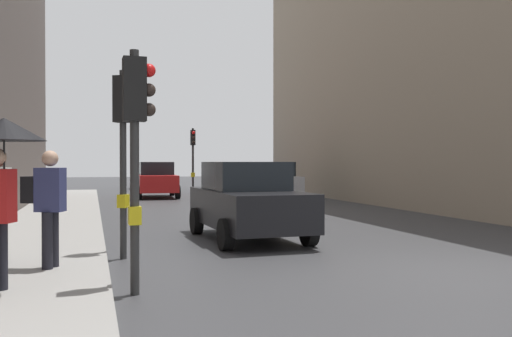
{
  "coord_description": "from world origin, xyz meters",
  "views": [
    {
      "loc": [
        -5.58,
        -7.7,
        1.76
      ],
      "look_at": [
        0.08,
        11.6,
        1.52
      ],
      "focal_mm": 39.19,
      "sensor_mm": 36.0,
      "label": 1
    }
  ],
  "objects_px": {
    "traffic_light_near_right": "(124,129)",
    "car_blue_van": "(226,176)",
    "car_red_sedan": "(156,180)",
    "pedestrian_with_umbrella": "(2,155)",
    "car_dark_suv": "(248,201)",
    "car_green_estate": "(148,175)",
    "pedestrian_with_grey_backpack": "(47,201)",
    "traffic_light_near_left": "(136,126)",
    "car_silver_hatchback": "(271,181)",
    "traffic_light_far_median": "(193,149)"
  },
  "relations": [
    {
      "from": "car_green_estate",
      "to": "pedestrian_with_umbrella",
      "type": "height_order",
      "value": "pedestrian_with_umbrella"
    },
    {
      "from": "traffic_light_far_median",
      "to": "car_red_sedan",
      "type": "bearing_deg",
      "value": -131.44
    },
    {
      "from": "traffic_light_near_right",
      "to": "car_dark_suv",
      "type": "height_order",
      "value": "traffic_light_near_right"
    },
    {
      "from": "traffic_light_near_right",
      "to": "car_silver_hatchback",
      "type": "relative_size",
      "value": 0.81
    },
    {
      "from": "traffic_light_near_right",
      "to": "traffic_light_far_median",
      "type": "relative_size",
      "value": 0.94
    },
    {
      "from": "car_green_estate",
      "to": "car_red_sedan",
      "type": "xyz_separation_m",
      "value": [
        -0.48,
        -9.41,
        0.0
      ]
    },
    {
      "from": "car_green_estate",
      "to": "car_blue_van",
      "type": "bearing_deg",
      "value": -40.9
    },
    {
      "from": "car_silver_hatchback",
      "to": "traffic_light_near_left",
      "type": "bearing_deg",
      "value": -113.37
    },
    {
      "from": "car_blue_van",
      "to": "pedestrian_with_grey_backpack",
      "type": "distance_m",
      "value": 26.17
    },
    {
      "from": "traffic_light_near_right",
      "to": "pedestrian_with_grey_backpack",
      "type": "distance_m",
      "value": 2.21
    },
    {
      "from": "traffic_light_near_left",
      "to": "pedestrian_with_grey_backpack",
      "type": "relative_size",
      "value": 1.83
    },
    {
      "from": "car_blue_van",
      "to": "pedestrian_with_grey_backpack",
      "type": "height_order",
      "value": "pedestrian_with_grey_backpack"
    },
    {
      "from": "traffic_light_near_left",
      "to": "car_red_sedan",
      "type": "xyz_separation_m",
      "value": [
        2.51,
        20.53,
        -1.35
      ]
    },
    {
      "from": "traffic_light_near_right",
      "to": "car_dark_suv",
      "type": "relative_size",
      "value": 0.8
    },
    {
      "from": "traffic_light_far_median",
      "to": "traffic_light_near_right",
      "type": "bearing_deg",
      "value": -103.31
    },
    {
      "from": "car_blue_van",
      "to": "car_silver_hatchback",
      "type": "bearing_deg",
      "value": -89.98
    },
    {
      "from": "car_dark_suv",
      "to": "car_red_sedan",
      "type": "bearing_deg",
      "value": 91.15
    },
    {
      "from": "traffic_light_near_left",
      "to": "pedestrian_with_umbrella",
      "type": "bearing_deg",
      "value": -177.67
    },
    {
      "from": "car_blue_van",
      "to": "pedestrian_with_umbrella",
      "type": "height_order",
      "value": "pedestrian_with_umbrella"
    },
    {
      "from": "traffic_light_near_left",
      "to": "pedestrian_with_umbrella",
      "type": "xyz_separation_m",
      "value": [
        -1.63,
        -0.07,
        -0.39
      ]
    },
    {
      "from": "traffic_light_near_left",
      "to": "car_red_sedan",
      "type": "distance_m",
      "value": 20.73
    },
    {
      "from": "car_red_sedan",
      "to": "car_silver_hatchback",
      "type": "distance_m",
      "value": 5.98
    },
    {
      "from": "traffic_light_near_right",
      "to": "car_blue_van",
      "type": "relative_size",
      "value": 0.79
    },
    {
      "from": "traffic_light_near_right",
      "to": "traffic_light_far_median",
      "type": "distance_m",
      "value": 20.85
    },
    {
      "from": "traffic_light_far_median",
      "to": "car_silver_hatchback",
      "type": "bearing_deg",
      "value": -67.17
    },
    {
      "from": "traffic_light_near_right",
      "to": "car_silver_hatchback",
      "type": "xyz_separation_m",
      "value": [
        7.36,
        14.2,
        -1.48
      ]
    },
    {
      "from": "car_red_sedan",
      "to": "pedestrian_with_umbrella",
      "type": "height_order",
      "value": "pedestrian_with_umbrella"
    },
    {
      "from": "traffic_light_far_median",
      "to": "car_blue_van",
      "type": "distance_m",
      "value": 4.29
    },
    {
      "from": "car_green_estate",
      "to": "car_dark_suv",
      "type": "distance_m",
      "value": 25.24
    },
    {
      "from": "car_green_estate",
      "to": "pedestrian_with_grey_backpack",
      "type": "height_order",
      "value": "pedestrian_with_grey_backpack"
    },
    {
      "from": "traffic_light_near_right",
      "to": "car_green_estate",
      "type": "bearing_deg",
      "value": 83.7
    },
    {
      "from": "traffic_light_near_right",
      "to": "car_red_sedan",
      "type": "distance_m",
      "value": 17.93
    },
    {
      "from": "car_dark_suv",
      "to": "pedestrian_with_umbrella",
      "type": "distance_m",
      "value": 6.59
    },
    {
      "from": "car_green_estate",
      "to": "pedestrian_with_umbrella",
      "type": "relative_size",
      "value": 2.01
    },
    {
      "from": "car_blue_van",
      "to": "pedestrian_with_umbrella",
      "type": "xyz_separation_m",
      "value": [
        -8.98,
        -26.22,
        0.96
      ]
    },
    {
      "from": "traffic_light_far_median",
      "to": "car_silver_hatchback",
      "type": "distance_m",
      "value": 6.81
    },
    {
      "from": "pedestrian_with_grey_backpack",
      "to": "traffic_light_near_right",
      "type": "bearing_deg",
      "value": 49.39
    },
    {
      "from": "traffic_light_near_left",
      "to": "car_dark_suv",
      "type": "height_order",
      "value": "traffic_light_near_left"
    },
    {
      "from": "traffic_light_near_left",
      "to": "traffic_light_far_median",
      "type": "xyz_separation_m",
      "value": [
        4.8,
        23.13,
        0.28
      ]
    },
    {
      "from": "car_blue_van",
      "to": "traffic_light_near_left",
      "type": "bearing_deg",
      "value": -105.71
    },
    {
      "from": "car_dark_suv",
      "to": "pedestrian_with_grey_backpack",
      "type": "height_order",
      "value": "pedestrian_with_grey_backpack"
    },
    {
      "from": "car_dark_suv",
      "to": "car_red_sedan",
      "type": "distance_m",
      "value": 15.83
    },
    {
      "from": "traffic_light_far_median",
      "to": "car_dark_suv",
      "type": "height_order",
      "value": "traffic_light_far_median"
    },
    {
      "from": "traffic_light_far_median",
      "to": "pedestrian_with_grey_backpack",
      "type": "height_order",
      "value": "traffic_light_far_median"
    },
    {
      "from": "pedestrian_with_grey_backpack",
      "to": "car_green_estate",
      "type": "bearing_deg",
      "value": 81.62
    },
    {
      "from": "traffic_light_near_left",
      "to": "traffic_light_near_right",
      "type": "distance_m",
      "value": 2.84
    },
    {
      "from": "car_blue_van",
      "to": "pedestrian_with_grey_backpack",
      "type": "xyz_separation_m",
      "value": [
        -8.57,
        -24.73,
        0.29
      ]
    },
    {
      "from": "car_green_estate",
      "to": "traffic_light_far_median",
      "type": "bearing_deg",
      "value": -75.13
    },
    {
      "from": "car_silver_hatchback",
      "to": "traffic_light_far_median",
      "type": "bearing_deg",
      "value": 112.83
    },
    {
      "from": "car_blue_van",
      "to": "pedestrian_with_umbrella",
      "type": "relative_size",
      "value": 2.01
    }
  ]
}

